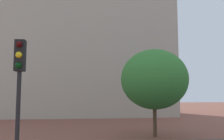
% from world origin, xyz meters
% --- Properties ---
extents(landmark_building, '(27.08, 10.60, 34.35)m').
position_xyz_m(landmark_building, '(-3.25, 30.48, 10.43)').
color(landmark_building, '#B2A893').
rests_on(landmark_building, ground_plane).
extents(traffic_light_pole, '(0.28, 0.34, 4.50)m').
position_xyz_m(traffic_light_pole, '(-3.30, 4.57, 3.15)').
color(traffic_light_pole, black).
rests_on(traffic_light_pole, ground_plane).
extents(tree_curb_far, '(4.65, 4.65, 6.04)m').
position_xyz_m(tree_curb_far, '(3.24, 13.59, 3.94)').
color(tree_curb_far, '#4C3823').
rests_on(tree_curb_far, ground_plane).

